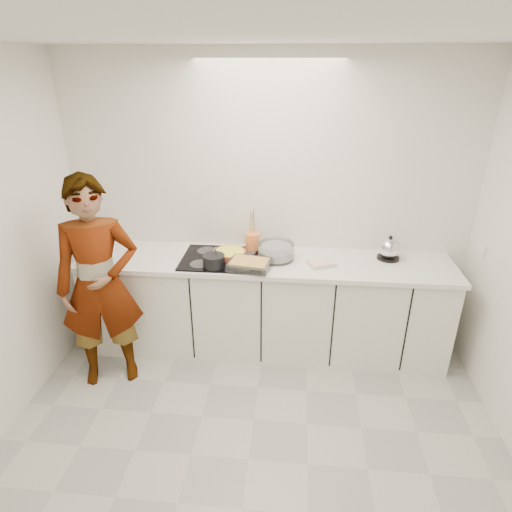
# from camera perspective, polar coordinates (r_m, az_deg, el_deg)

# --- Properties ---
(floor) EXTENTS (3.60, 3.20, 0.00)m
(floor) POSITION_cam_1_polar(r_m,az_deg,el_deg) (3.23, -0.99, -25.51)
(floor) COLOR #B3B2A9
(floor) RESTS_ON ground
(ceiling) EXTENTS (3.60, 3.20, 0.00)m
(ceiling) POSITION_cam_1_polar(r_m,az_deg,el_deg) (2.08, -1.57, 27.95)
(ceiling) COLOR white
(ceiling) RESTS_ON wall_back
(wall_back) EXTENTS (3.60, 0.00, 2.60)m
(wall_back) POSITION_cam_1_polar(r_m,az_deg,el_deg) (3.85, 1.53, 6.75)
(wall_back) COLOR white
(wall_back) RESTS_ON ground
(base_cabinets) EXTENTS (3.20, 0.58, 0.87)m
(base_cabinets) POSITION_cam_1_polar(r_m,az_deg,el_deg) (3.92, 1.05, -6.83)
(base_cabinets) COLOR silver
(base_cabinets) RESTS_ON floor
(countertop) EXTENTS (3.24, 0.64, 0.04)m
(countertop) POSITION_cam_1_polar(r_m,az_deg,el_deg) (3.71, 1.11, -0.81)
(countertop) COLOR white
(countertop) RESTS_ON base_cabinets
(hob) EXTENTS (0.72, 0.54, 0.01)m
(hob) POSITION_cam_1_polar(r_m,az_deg,el_deg) (3.72, -4.30, -0.34)
(hob) COLOR black
(hob) RESTS_ON countertop
(tart_dish) EXTENTS (0.34, 0.34, 0.05)m
(tart_dish) POSITION_cam_1_polar(r_m,az_deg,el_deg) (3.74, -3.53, 0.40)
(tart_dish) COLOR #CE5C31
(tart_dish) RESTS_ON hob
(saucepan) EXTENTS (0.22, 0.22, 0.17)m
(saucepan) POSITION_cam_1_polar(r_m,az_deg,el_deg) (3.55, -5.65, -0.64)
(saucepan) COLOR black
(saucepan) RESTS_ON hob
(baking_dish) EXTENTS (0.37, 0.29, 0.06)m
(baking_dish) POSITION_cam_1_polar(r_m,az_deg,el_deg) (3.51, -0.86, -1.07)
(baking_dish) COLOR silver
(baking_dish) RESTS_ON hob
(mixing_bowl) EXTENTS (0.35, 0.35, 0.14)m
(mixing_bowl) POSITION_cam_1_polar(r_m,az_deg,el_deg) (3.69, 2.70, 0.56)
(mixing_bowl) COLOR silver
(mixing_bowl) RESTS_ON countertop
(tea_towel) EXTENTS (0.26, 0.23, 0.03)m
(tea_towel) POSITION_cam_1_polar(r_m,az_deg,el_deg) (3.64, 8.74, -0.97)
(tea_towel) COLOR white
(tea_towel) RESTS_ON countertop
(kettle) EXTENTS (0.21, 0.21, 0.22)m
(kettle) POSITION_cam_1_polar(r_m,az_deg,el_deg) (3.86, 17.34, 0.88)
(kettle) COLOR black
(kettle) RESTS_ON countertop
(utensil_crock) EXTENTS (0.13, 0.13, 0.16)m
(utensil_crock) POSITION_cam_1_polar(r_m,az_deg,el_deg) (3.86, -0.45, 1.91)
(utensil_crock) COLOR #FB813E
(utensil_crock) RESTS_ON countertop
(cook) EXTENTS (0.74, 0.61, 1.76)m
(cook) POSITION_cam_1_polar(r_m,az_deg,el_deg) (3.57, -20.14, -3.67)
(cook) COLOR silver
(cook) RESTS_ON floor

